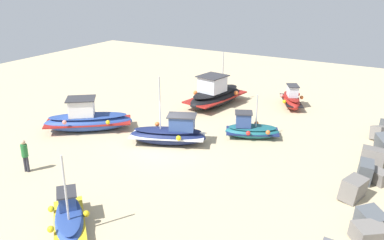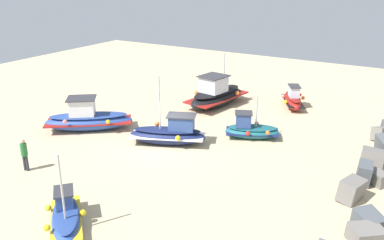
# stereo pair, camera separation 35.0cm
# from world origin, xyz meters

# --- Properties ---
(ground_plane) EXTENTS (54.92, 54.92, 0.00)m
(ground_plane) POSITION_xyz_m (0.00, 0.00, 0.00)
(ground_plane) COLOR #C6B289
(fishing_boat_0) EXTENTS (3.08, 3.23, 3.30)m
(fishing_boat_0) POSITION_xyz_m (8.34, 0.98, 0.43)
(fishing_boat_0) COLOR #2D4C9E
(fishing_boat_0) RESTS_ON ground_plane
(fishing_boat_1) EXTENTS (2.57, 3.46, 2.67)m
(fishing_boat_1) POSITION_xyz_m (-3.72, 3.51, 0.49)
(fishing_boat_1) COLOR #1E6670
(fishing_boat_1) RESTS_ON ground_plane
(fishing_boat_2) EXTENTS (3.21, 4.65, 3.99)m
(fishing_boat_2) POSITION_xyz_m (-0.45, -0.12, 0.61)
(fishing_boat_2) COLOR navy
(fishing_boat_2) RESTS_ON ground_plane
(fishing_boat_3) EXTENTS (3.51, 2.60, 1.69)m
(fishing_boat_3) POSITION_xyz_m (-10.63, 3.78, 0.57)
(fishing_boat_3) COLOR maroon
(fishing_boat_3) RESTS_ON ground_plane
(fishing_boat_4) EXTENTS (4.77, 5.36, 2.11)m
(fishing_boat_4) POSITION_xyz_m (0.30, -5.69, 0.70)
(fishing_boat_4) COLOR #2D4C9E
(fishing_boat_4) RESTS_ON ground_plane
(fishing_boat_5) EXTENTS (5.71, 2.93, 3.81)m
(fishing_boat_5) POSITION_xyz_m (-8.14, -1.15, 0.80)
(fishing_boat_5) COLOR black
(fishing_boat_5) RESTS_ON ground_plane
(person_walking) EXTENTS (0.32, 0.32, 1.67)m
(person_walking) POSITION_xyz_m (6.01, -4.32, 0.96)
(person_walking) COLOR #2D2D38
(person_walking) RESTS_ON ground_plane
(breakwater_rocks) EXTENTS (19.30, 2.67, 1.33)m
(breakwater_rocks) POSITION_xyz_m (0.24, 10.71, 0.42)
(breakwater_rocks) COLOR #4C5156
(breakwater_rocks) RESTS_ON ground_plane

